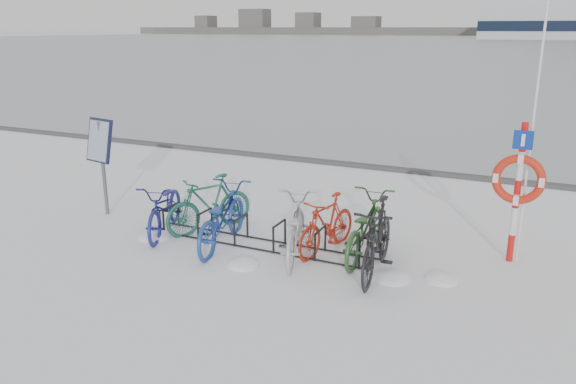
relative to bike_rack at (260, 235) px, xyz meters
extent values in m
plane|color=white|center=(0.00, 0.00, -0.18)|extent=(900.00, 900.00, 0.00)
cube|color=#9AA5AE|center=(0.00, 155.00, -0.17)|extent=(400.00, 298.00, 0.02)
cube|color=#3F3F42|center=(0.00, 5.90, -0.13)|extent=(400.00, 0.25, 0.10)
cylinder|color=black|center=(-1.80, -0.22, 0.04)|extent=(0.04, 0.04, 0.44)
cylinder|color=black|center=(-1.80, 0.22, 0.04)|extent=(0.04, 0.04, 0.44)
cylinder|color=black|center=(-1.80, 0.00, 0.26)|extent=(0.04, 0.44, 0.04)
cylinder|color=black|center=(-1.08, -0.22, 0.04)|extent=(0.04, 0.04, 0.44)
cylinder|color=black|center=(-1.08, 0.22, 0.04)|extent=(0.04, 0.04, 0.44)
cylinder|color=black|center=(-1.08, 0.00, 0.26)|extent=(0.04, 0.44, 0.04)
cylinder|color=black|center=(-0.36, -0.22, 0.04)|extent=(0.04, 0.04, 0.44)
cylinder|color=black|center=(-0.36, 0.22, 0.04)|extent=(0.04, 0.04, 0.44)
cylinder|color=black|center=(-0.36, 0.00, 0.26)|extent=(0.04, 0.44, 0.04)
cylinder|color=black|center=(0.36, -0.22, 0.04)|extent=(0.04, 0.04, 0.44)
cylinder|color=black|center=(0.36, 0.22, 0.04)|extent=(0.04, 0.04, 0.44)
cylinder|color=black|center=(0.36, 0.00, 0.26)|extent=(0.04, 0.44, 0.04)
cylinder|color=black|center=(1.08, -0.22, 0.04)|extent=(0.04, 0.04, 0.44)
cylinder|color=black|center=(1.08, 0.22, 0.04)|extent=(0.04, 0.04, 0.44)
cylinder|color=black|center=(1.08, 0.00, 0.26)|extent=(0.04, 0.44, 0.04)
cylinder|color=black|center=(1.80, -0.22, 0.04)|extent=(0.04, 0.04, 0.44)
cylinder|color=black|center=(1.80, 0.22, 0.04)|extent=(0.04, 0.04, 0.44)
cylinder|color=black|center=(1.80, 0.00, 0.26)|extent=(0.04, 0.44, 0.04)
cylinder|color=black|center=(0.00, -0.22, -0.16)|extent=(4.00, 0.03, 0.03)
cylinder|color=black|center=(0.00, 0.22, -0.16)|extent=(4.00, 0.03, 0.03)
cylinder|color=#595B5E|center=(-3.47, 0.20, 0.73)|extent=(0.07, 0.07, 1.81)
cube|color=black|center=(-3.47, 0.17, 1.28)|extent=(0.66, 0.35, 0.82)
cube|color=#8C99AD|center=(-3.47, 0.13, 1.28)|extent=(0.59, 0.27, 0.73)
cylinder|color=red|center=(3.83, 1.07, 0.04)|extent=(0.10, 0.10, 0.44)
cylinder|color=silver|center=(3.83, 1.07, 0.47)|extent=(0.10, 0.10, 0.44)
cylinder|color=red|center=(3.83, 1.07, 0.91)|extent=(0.10, 0.10, 0.44)
cylinder|color=silver|center=(3.83, 1.07, 1.34)|extent=(0.10, 0.10, 0.44)
cylinder|color=red|center=(3.83, 1.07, 1.78)|extent=(0.10, 0.10, 0.44)
torus|color=red|center=(3.83, 0.98, 1.16)|extent=(0.76, 0.13, 0.76)
cube|color=navy|center=(3.83, 0.99, 1.75)|extent=(0.28, 0.03, 0.28)
cylinder|color=silver|center=(3.93, 1.12, 1.80)|extent=(0.04, 0.04, 3.96)
cube|color=#484848|center=(-120.00, 260.00, 1.57)|extent=(180.00, 12.00, 3.50)
cube|color=#484848|center=(-150.00, 260.00, 5.32)|extent=(24.00, 10.00, 8.00)
cube|color=#484848|center=(-90.00, 260.00, 4.82)|extent=(20.00, 10.00, 6.00)
imported|color=navy|center=(-1.81, -0.13, 0.31)|extent=(1.27, 1.98, 0.98)
imported|color=#1C594A|center=(-1.16, 0.29, 0.34)|extent=(1.21, 1.76, 1.04)
imported|color=#1D3F92|center=(-0.59, -0.24, 0.34)|extent=(1.03, 2.07, 1.04)
imported|color=#A8ABB0|center=(0.69, -0.15, 0.31)|extent=(1.20, 1.98, 0.98)
imported|color=#AA2613|center=(1.09, 0.27, 0.30)|extent=(0.76, 1.66, 0.96)
imported|color=#2D5229|center=(1.69, 0.34, 0.33)|extent=(0.72, 1.96, 1.02)
imported|color=black|center=(2.07, -0.23, 0.39)|extent=(0.68, 1.92, 1.13)
ellipsoid|color=white|center=(-1.83, -0.45, -0.18)|extent=(0.57, 0.57, 0.20)
ellipsoid|color=white|center=(2.34, -0.34, -0.18)|extent=(0.54, 0.54, 0.19)
ellipsoid|color=white|center=(0.94, 0.81, -0.18)|extent=(0.42, 0.42, 0.15)
ellipsoid|color=white|center=(3.00, -0.09, -0.18)|extent=(0.50, 0.50, 0.17)
ellipsoid|color=white|center=(0.15, -0.83, -0.18)|extent=(0.52, 0.52, 0.18)
camera|label=1|loc=(4.13, -7.73, 3.32)|focal=35.00mm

